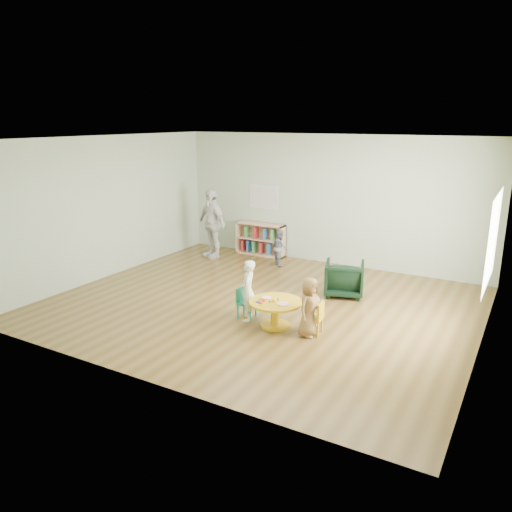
{
  "coord_description": "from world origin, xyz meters",
  "views": [
    {
      "loc": [
        3.95,
        -7.1,
        3.12
      ],
      "look_at": [
        0.07,
        -0.3,
        0.95
      ],
      "focal_mm": 35.0,
      "sensor_mm": 36.0,
      "label": 1
    }
  ],
  "objects_px": {
    "child_left": "(248,291)",
    "toddler": "(280,247)",
    "kid_chair_right": "(316,317)",
    "adult_caretaker": "(212,223)",
    "activity_table": "(275,309)",
    "bookshelf": "(260,239)",
    "armchair": "(344,279)",
    "child_right": "(309,307)",
    "kid_chair_left": "(245,301)"
  },
  "relations": [
    {
      "from": "kid_chair_right",
      "to": "kid_chair_left",
      "type": "bearing_deg",
      "value": 83.03
    },
    {
      "from": "kid_chair_left",
      "to": "child_left",
      "type": "xyz_separation_m",
      "value": [
        0.1,
        -0.06,
        0.22
      ]
    },
    {
      "from": "bookshelf",
      "to": "child_right",
      "type": "relative_size",
      "value": 1.34
    },
    {
      "from": "kid_chair_right",
      "to": "adult_caretaker",
      "type": "relative_size",
      "value": 0.32
    },
    {
      "from": "kid_chair_right",
      "to": "armchair",
      "type": "relative_size",
      "value": 0.72
    },
    {
      "from": "kid_chair_left",
      "to": "child_right",
      "type": "distance_m",
      "value": 1.2
    },
    {
      "from": "adult_caretaker",
      "to": "activity_table",
      "type": "bearing_deg",
      "value": -21.11
    },
    {
      "from": "bookshelf",
      "to": "child_left",
      "type": "relative_size",
      "value": 1.22
    },
    {
      "from": "kid_chair_left",
      "to": "kid_chair_right",
      "type": "bearing_deg",
      "value": 83.86
    },
    {
      "from": "kid_chair_right",
      "to": "bookshelf",
      "type": "bearing_deg",
      "value": 34.08
    },
    {
      "from": "bookshelf",
      "to": "child_left",
      "type": "bearing_deg",
      "value": -63.64
    },
    {
      "from": "child_right",
      "to": "activity_table",
      "type": "bearing_deg",
      "value": 92.77
    },
    {
      "from": "kid_chair_right",
      "to": "bookshelf",
      "type": "relative_size",
      "value": 0.42
    },
    {
      "from": "child_left",
      "to": "toddler",
      "type": "relative_size",
      "value": 1.23
    },
    {
      "from": "bookshelf",
      "to": "armchair",
      "type": "height_order",
      "value": "bookshelf"
    },
    {
      "from": "activity_table",
      "to": "kid_chair_right",
      "type": "bearing_deg",
      "value": 4.36
    },
    {
      "from": "child_left",
      "to": "toddler",
      "type": "distance_m",
      "value": 3.15
    },
    {
      "from": "child_left",
      "to": "adult_caretaker",
      "type": "distance_m",
      "value": 3.86
    },
    {
      "from": "child_left",
      "to": "adult_caretaker",
      "type": "bearing_deg",
      "value": -160.09
    },
    {
      "from": "activity_table",
      "to": "child_right",
      "type": "height_order",
      "value": "child_right"
    },
    {
      "from": "armchair",
      "to": "child_right",
      "type": "relative_size",
      "value": 0.77
    },
    {
      "from": "kid_chair_left",
      "to": "kid_chair_right",
      "type": "xyz_separation_m",
      "value": [
        1.25,
        -0.03,
        -0.01
      ]
    },
    {
      "from": "kid_chair_right",
      "to": "bookshelf",
      "type": "height_order",
      "value": "bookshelf"
    },
    {
      "from": "armchair",
      "to": "toddler",
      "type": "distance_m",
      "value": 2.21
    },
    {
      "from": "activity_table",
      "to": "kid_chair_right",
      "type": "distance_m",
      "value": 0.65
    },
    {
      "from": "child_left",
      "to": "adult_caretaker",
      "type": "relative_size",
      "value": 0.62
    },
    {
      "from": "armchair",
      "to": "adult_caretaker",
      "type": "xyz_separation_m",
      "value": [
        -3.56,
        0.96,
        0.48
      ]
    },
    {
      "from": "activity_table",
      "to": "adult_caretaker",
      "type": "height_order",
      "value": "adult_caretaker"
    },
    {
      "from": "kid_chair_left",
      "to": "bookshelf",
      "type": "bearing_deg",
      "value": -159.1
    },
    {
      "from": "armchair",
      "to": "child_right",
      "type": "xyz_separation_m",
      "value": [
        0.15,
        -1.93,
        0.13
      ]
    },
    {
      "from": "bookshelf",
      "to": "toddler",
      "type": "height_order",
      "value": "toddler"
    },
    {
      "from": "adult_caretaker",
      "to": "kid_chair_right",
      "type": "bearing_deg",
      "value": -15.35
    },
    {
      "from": "child_right",
      "to": "kid_chair_left",
      "type": "bearing_deg",
      "value": 91.41
    },
    {
      "from": "kid_chair_right",
      "to": "child_left",
      "type": "height_order",
      "value": "child_left"
    },
    {
      "from": "kid_chair_right",
      "to": "adult_caretaker",
      "type": "xyz_separation_m",
      "value": [
        -3.78,
        2.79,
        0.53
      ]
    },
    {
      "from": "child_left",
      "to": "child_right",
      "type": "height_order",
      "value": "child_left"
    },
    {
      "from": "armchair",
      "to": "child_left",
      "type": "relative_size",
      "value": 0.71
    },
    {
      "from": "toddler",
      "to": "adult_caretaker",
      "type": "height_order",
      "value": "adult_caretaker"
    },
    {
      "from": "kid_chair_right",
      "to": "toddler",
      "type": "distance_m",
      "value": 3.64
    },
    {
      "from": "adult_caretaker",
      "to": "armchair",
      "type": "bearing_deg",
      "value": 5.94
    },
    {
      "from": "child_right",
      "to": "toddler",
      "type": "height_order",
      "value": "child_right"
    },
    {
      "from": "bookshelf",
      "to": "toddler",
      "type": "relative_size",
      "value": 1.51
    },
    {
      "from": "kid_chair_right",
      "to": "child_right",
      "type": "distance_m",
      "value": 0.22
    },
    {
      "from": "activity_table",
      "to": "child_left",
      "type": "bearing_deg",
      "value": 177.91
    },
    {
      "from": "activity_table",
      "to": "bookshelf",
      "type": "relative_size",
      "value": 0.69
    },
    {
      "from": "child_right",
      "to": "adult_caretaker",
      "type": "relative_size",
      "value": 0.56
    },
    {
      "from": "armchair",
      "to": "child_left",
      "type": "distance_m",
      "value": 2.08
    },
    {
      "from": "armchair",
      "to": "bookshelf",
      "type": "bearing_deg",
      "value": -50.1
    },
    {
      "from": "kid_chair_right",
      "to": "armchair",
      "type": "distance_m",
      "value": 1.84
    },
    {
      "from": "kid_chair_left",
      "to": "adult_caretaker",
      "type": "relative_size",
      "value": 0.32
    }
  ]
}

